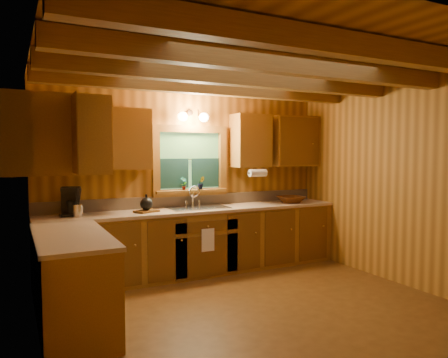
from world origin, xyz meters
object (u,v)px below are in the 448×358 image
sink (198,211)px  wicker_basket (291,199)px  coffee_maker (71,202)px  cutting_board (147,211)px

sink → wicker_basket: bearing=-2.6°
coffee_maker → cutting_board: 0.93m
sink → wicker_basket: size_ratio=2.02×
sink → coffee_maker: coffee_maker is taller
wicker_basket → sink: bearing=177.4°
sink → wicker_basket: 1.52m
coffee_maker → cutting_board: coffee_maker is taller
cutting_board → coffee_maker: bearing=149.0°
coffee_maker → cutting_board: bearing=9.5°
sink → coffee_maker: size_ratio=2.35×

